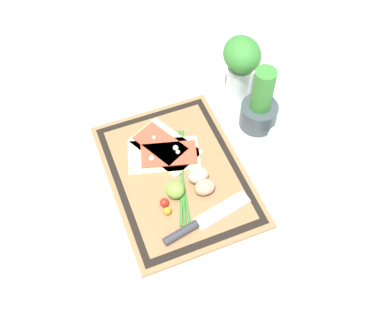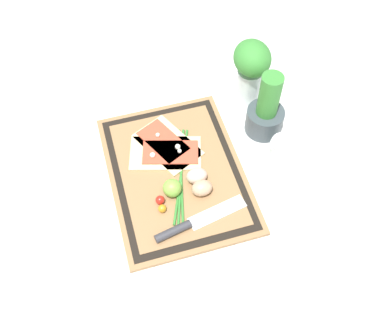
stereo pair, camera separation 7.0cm
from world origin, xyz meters
The scene contains 14 objects.
ground_plane centered at (0.00, 0.00, 0.00)m, with size 6.00×6.00×0.00m, color silver.
cutting_board centered at (0.00, 0.00, 0.01)m, with size 0.50×0.37×0.02m.
pizza_slice_near centered at (-0.07, -0.01, 0.02)m, with size 0.17×0.23×0.02m.
pizza_slice_far centered at (-0.10, 0.00, 0.02)m, with size 0.23×0.19×0.02m.
knife centered at (0.18, -0.02, 0.02)m, with size 0.08×0.26×0.02m.
egg_brown centered at (0.09, 0.05, 0.04)m, with size 0.04×0.06×0.04m, color tan.
egg_pink centered at (0.04, 0.05, 0.04)m, with size 0.04×0.06×0.04m, color beige.
lime centered at (0.06, -0.03, 0.04)m, with size 0.05×0.05×0.05m, color #7FB742.
cherry_tomato_red centered at (0.08, -0.07, 0.03)m, with size 0.02×0.02×0.02m, color red.
cherry_tomato_yellow centered at (0.11, -0.07, 0.03)m, with size 0.02×0.02×0.02m, color orange.
scallion_bunch centered at (0.01, 0.01, 0.02)m, with size 0.31×0.13×0.01m.
herb_pot centered at (-0.09, 0.30, 0.08)m, with size 0.11×0.11×0.22m.
sauce_jar centered at (0.04, 0.30, 0.04)m, with size 0.08×0.08×0.09m.
herb_glass centered at (-0.23, 0.30, 0.13)m, with size 0.13×0.11×0.22m.
Camera 1 is at (0.66, -0.22, 1.08)m, focal length 42.00 mm.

